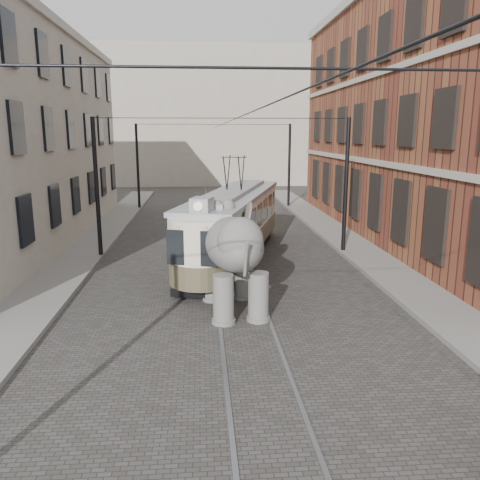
{
  "coord_description": "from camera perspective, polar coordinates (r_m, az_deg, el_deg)",
  "views": [
    {
      "loc": [
        -1.2,
        -15.07,
        5.31
      ],
      "look_at": [
        -0.02,
        -0.44,
        2.1
      ],
      "focal_mm": 36.48,
      "sensor_mm": 36.0,
      "label": 1
    }
  ],
  "objects": [
    {
      "name": "tram_rails",
      "position": [
        16.02,
        -0.06,
        -6.98
      ],
      "size": [
        1.54,
        80.0,
        0.02
      ],
      "primitive_type": null,
      "color": "slate",
      "rests_on": "ground"
    },
    {
      "name": "brick_building",
      "position": [
        27.0,
        22.85,
        12.86
      ],
      "size": [
        8.0,
        26.0,
        12.0
      ],
      "primitive_type": "cube",
      "color": "brown",
      "rests_on": "ground"
    },
    {
      "name": "tram",
      "position": [
        20.64,
        -0.69,
        3.67
      ],
      "size": [
        5.28,
        11.29,
        4.4
      ],
      "primitive_type": null,
      "rotation": [
        0.0,
        0.0,
        -0.28
      ],
      "color": "beige",
      "rests_on": "ground"
    },
    {
      "name": "ground",
      "position": [
        16.03,
        -0.06,
        -7.02
      ],
      "size": [
        120.0,
        120.0,
        0.0
      ],
      "primitive_type": "plane",
      "color": "#413E3C"
    },
    {
      "name": "distant_block",
      "position": [
        55.11,
        -3.47,
        14.06
      ],
      "size": [
        28.0,
        10.0,
        14.0
      ],
      "primitive_type": "cube",
      "color": "gray",
      "rests_on": "ground"
    },
    {
      "name": "elephant",
      "position": [
        14.71,
        -0.69,
        -2.3
      ],
      "size": [
        3.5,
        5.53,
        3.19
      ],
      "primitive_type": null,
      "rotation": [
        0.0,
        0.0,
        0.13
      ],
      "color": "#65625D",
      "rests_on": "ground"
    },
    {
      "name": "catenary",
      "position": [
        20.23,
        -1.77,
        5.77
      ],
      "size": [
        11.0,
        30.2,
        6.0
      ],
      "primitive_type": null,
      "color": "black",
      "rests_on": "ground"
    },
    {
      "name": "sidewalk_left",
      "position": [
        16.81,
        -22.9,
        -6.82
      ],
      "size": [
        2.0,
        60.0,
        0.15
      ],
      "primitive_type": "cube",
      "color": "slate",
      "rests_on": "ground"
    },
    {
      "name": "sidewalk_right",
      "position": [
        17.51,
        20.02,
        -5.84
      ],
      "size": [
        2.0,
        60.0,
        0.15
      ],
      "primitive_type": "cube",
      "color": "slate",
      "rests_on": "ground"
    }
  ]
}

